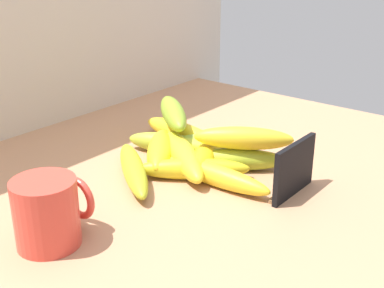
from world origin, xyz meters
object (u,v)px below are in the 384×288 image
object	(u,v)px
chalkboard_sign	(294,171)
banana_2	(203,144)
banana_7	(207,156)
banana_9	(193,169)
banana_5	(235,159)
banana_8	(170,144)
banana_3	(183,133)
banana_6	(215,175)
banana_1	(183,155)
banana_11	(173,113)
banana_0	(133,169)
banana_10	(244,138)
banana_4	(160,150)
coffee_mug	(48,212)

from	to	relation	value
chalkboard_sign	banana_2	distance (cm)	20.66
banana_7	banana_9	bearing A→B (deg)	-169.79
banana_5	banana_8	distance (cm)	13.04
banana_8	banana_9	distance (cm)	11.05
banana_3	banana_6	size ratio (longest dim) A/B	1.01
banana_6	banana_9	distance (cm)	4.18
banana_1	banana_9	world-z (taller)	banana_1
banana_3	banana_11	size ratio (longest dim) A/B	1.14
banana_7	banana_9	xyz separation A→B (cm)	(-4.93, -0.89, -0.31)
banana_0	banana_10	xyz separation A→B (cm)	(14.19, -11.59, 3.90)
banana_4	banana_8	size ratio (longest dim) A/B	1.00
chalkboard_sign	banana_3	bearing A→B (deg)	78.17
banana_5	banana_1	bearing A→B (deg)	121.36
chalkboard_sign	banana_3	xyz separation A→B (cm)	(5.50, 26.24, -1.86)
chalkboard_sign	banana_6	bearing A→B (deg)	114.57
banana_1	banana_9	distance (cm)	5.02
banana_4	banana_9	distance (cm)	8.80
banana_5	banana_10	world-z (taller)	banana_10
coffee_mug	banana_10	size ratio (longest dim) A/B	0.59
banana_8	banana_2	bearing A→B (deg)	-50.42
banana_4	banana_9	size ratio (longest dim) A/B	0.89
banana_6	banana_4	bearing A→B (deg)	84.12
coffee_mug	banana_4	size ratio (longest dim) A/B	0.59
chalkboard_sign	coffee_mug	world-z (taller)	coffee_mug
banana_8	banana_9	bearing A→B (deg)	-119.74
banana_3	banana_6	bearing A→B (deg)	-124.42
banana_3	banana_5	xyz separation A→B (cm)	(-3.66, -14.48, -0.13)
banana_0	banana_10	size ratio (longest dim) A/B	1.24
banana_4	banana_7	distance (cm)	8.38
banana_3	banana_11	bearing A→B (deg)	125.84
banana_10	banana_11	world-z (taller)	banana_11
chalkboard_sign	banana_4	xyz separation A→B (cm)	(-3.68, 23.72, -1.67)
banana_0	banana_8	bearing A→B (deg)	10.95
banana_4	banana_5	world-z (taller)	banana_4
banana_3	banana_6	xyz separation A→B (cm)	(-10.49, -15.32, -0.28)
banana_6	banana_7	bearing A→B (deg)	48.07
chalkboard_sign	banana_5	size ratio (longest dim) A/B	0.64
banana_1	banana_6	xyz separation A→B (cm)	(-2.18, -8.46, -0.44)
banana_5	banana_9	xyz separation A→B (cm)	(-7.22, 3.33, -0.13)
banana_0	banana_3	xyz separation A→B (cm)	(17.05, 3.81, 0.24)
chalkboard_sign	banana_3	world-z (taller)	chalkboard_sign
banana_2	banana_10	distance (cm)	10.15
coffee_mug	banana_0	distance (cm)	20.66
banana_0	banana_7	size ratio (longest dim) A/B	1.17
coffee_mug	banana_8	bearing A→B (deg)	13.00
banana_3	banana_0	bearing A→B (deg)	-167.41
banana_0	banana_8	size ratio (longest dim) A/B	1.25
banana_11	banana_10	bearing A→B (deg)	-96.01
chalkboard_sign	banana_9	distance (cm)	16.17
chalkboard_sign	banana_7	world-z (taller)	chalkboard_sign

